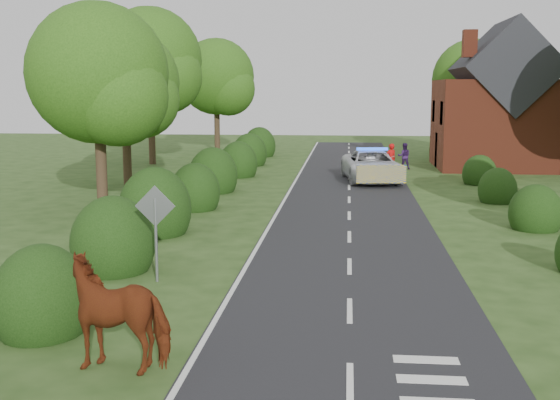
# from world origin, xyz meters

# --- Properties ---
(ground) EXTENTS (120.00, 120.00, 0.00)m
(ground) POSITION_xyz_m (0.00, 0.00, 0.00)
(ground) COLOR #294418
(road) EXTENTS (6.00, 70.00, 0.02)m
(road) POSITION_xyz_m (0.00, 15.00, 0.01)
(road) COLOR black
(road) RESTS_ON ground
(road_markings) EXTENTS (4.96, 70.00, 0.01)m
(road_markings) POSITION_xyz_m (-1.60, 12.93, 0.03)
(road_markings) COLOR white
(road_markings) RESTS_ON road
(hedgerow_left) EXTENTS (2.75, 50.41, 3.00)m
(hedgerow_left) POSITION_xyz_m (-6.51, 11.69, 0.75)
(hedgerow_left) COLOR black
(hedgerow_left) RESTS_ON ground
(hedgerow_right) EXTENTS (2.10, 45.78, 2.10)m
(hedgerow_right) POSITION_xyz_m (6.60, 11.21, 0.55)
(hedgerow_right) COLOR black
(hedgerow_right) RESTS_ON ground
(tree_left_a) EXTENTS (5.74, 5.60, 8.38)m
(tree_left_a) POSITION_xyz_m (-9.75, 11.86, 5.34)
(tree_left_a) COLOR #332316
(tree_left_a) RESTS_ON ground
(tree_left_b) EXTENTS (5.74, 5.60, 8.07)m
(tree_left_b) POSITION_xyz_m (-11.25, 19.86, 5.04)
(tree_left_b) COLOR #332316
(tree_left_b) RESTS_ON ground
(tree_left_c) EXTENTS (6.97, 6.80, 10.22)m
(tree_left_c) POSITION_xyz_m (-12.70, 29.83, 6.53)
(tree_left_c) COLOR #332316
(tree_left_c) RESTS_ON ground
(tree_left_d) EXTENTS (6.15, 6.00, 8.89)m
(tree_left_d) POSITION_xyz_m (-10.23, 39.85, 5.64)
(tree_left_d) COLOR #332316
(tree_left_d) RESTS_ON ground
(tree_right_c) EXTENTS (6.15, 6.00, 8.58)m
(tree_right_c) POSITION_xyz_m (9.27, 37.85, 5.34)
(tree_right_c) COLOR #332316
(tree_right_c) RESTS_ON ground
(road_sign) EXTENTS (1.06, 0.08, 2.53)m
(road_sign) POSITION_xyz_m (-5.00, 2.00, 1.65)
(road_sign) COLOR gray
(road_sign) RESTS_ON ground
(house) EXTENTS (8.00, 7.40, 9.17)m
(house) POSITION_xyz_m (9.49, 30.00, 3.79)
(house) COLOR maroon
(house) RESTS_ON ground
(cow) EXTENTS (2.44, 1.35, 1.70)m
(cow) POSITION_xyz_m (-4.15, -3.44, 0.85)
(cow) COLOR #5E1D14
(cow) RESTS_ON ground
(police_van) EXTENTS (3.49, 6.34, 1.82)m
(police_van) POSITION_xyz_m (1.21, 22.70, 0.84)
(police_van) COLOR silver
(police_van) RESTS_ON ground
(pedestrian_red) EXTENTS (0.79, 0.70, 1.81)m
(pedestrian_red) POSITION_xyz_m (2.41, 25.74, 0.91)
(pedestrian_red) COLOR red
(pedestrian_red) RESTS_ON ground
(pedestrian_purple) EXTENTS (0.82, 0.65, 1.63)m
(pedestrian_purple) POSITION_xyz_m (3.40, 28.64, 0.82)
(pedestrian_purple) COLOR #341A4E
(pedestrian_purple) RESTS_ON ground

